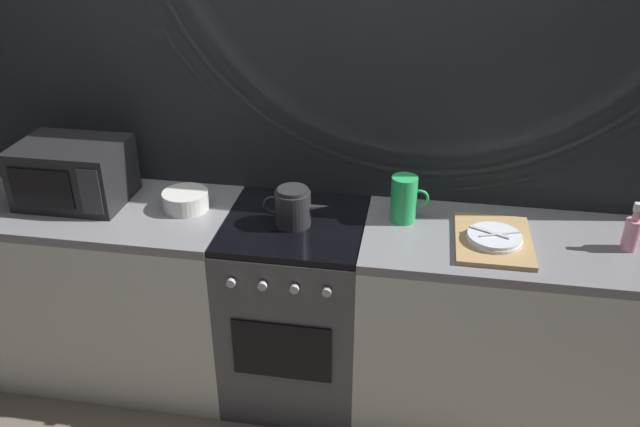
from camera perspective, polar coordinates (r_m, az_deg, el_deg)
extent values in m
plane|color=#6B6054|center=(3.29, -1.97, -14.57)|extent=(8.00, 8.00, 0.00)
cube|color=gray|center=(2.93, -1.10, 7.47)|extent=(3.60, 0.05, 2.40)
cube|color=#A8B2BC|center=(2.91, -1.18, 7.32)|extent=(3.58, 0.01, 2.39)
cube|color=silver|center=(3.29, -17.76, -6.61)|extent=(1.20, 0.60, 0.86)
cube|color=gray|center=(3.07, -18.97, 0.33)|extent=(1.20, 0.60, 0.04)
cube|color=#4C4C51|center=(3.02, -2.11, -8.49)|extent=(0.60, 0.60, 0.87)
cube|color=black|center=(2.77, -2.27, -1.00)|extent=(0.59, 0.59, 0.03)
cube|color=black|center=(2.77, -3.38, -11.95)|extent=(0.42, 0.01, 0.28)
cylinder|color=#B7B7BC|center=(2.61, -7.79, -6.04)|extent=(0.04, 0.02, 0.04)
cylinder|color=#B7B7BC|center=(2.58, -5.05, -6.34)|extent=(0.04, 0.02, 0.04)
cylinder|color=#B7B7BC|center=(2.55, -2.25, -6.63)|extent=(0.04, 0.02, 0.04)
cylinder|color=#B7B7BC|center=(2.53, 0.60, -6.91)|extent=(0.04, 0.02, 0.04)
cube|color=silver|center=(3.00, 15.26, -9.98)|extent=(1.20, 0.60, 0.86)
cube|color=gray|center=(2.75, 16.43, -2.57)|extent=(1.20, 0.60, 0.04)
cube|color=black|center=(3.09, -20.75, 3.39)|extent=(0.46, 0.34, 0.27)
cube|color=black|center=(2.98, -23.22, 2.03)|extent=(0.28, 0.01, 0.17)
cube|color=#333338|center=(2.87, -19.47, 1.77)|extent=(0.09, 0.01, 0.21)
cylinder|color=#262628|center=(2.71, -2.40, 0.45)|extent=(0.15, 0.15, 0.15)
cylinder|color=#262628|center=(2.67, -2.43, 2.03)|extent=(0.13, 0.13, 0.02)
cone|color=#262628|center=(2.68, -0.10, 0.56)|extent=(0.10, 0.04, 0.05)
torus|color=#262628|center=(2.72, -4.15, 0.73)|extent=(0.08, 0.01, 0.08)
cylinder|color=silver|center=(2.91, -11.66, 1.15)|extent=(0.20, 0.20, 0.08)
cylinder|color=green|center=(2.75, 7.33, 1.27)|extent=(0.11, 0.11, 0.20)
torus|color=green|center=(2.75, 8.74, 1.35)|extent=(0.08, 0.01, 0.08)
cube|color=tan|center=(2.70, 14.92, -2.26)|extent=(0.30, 0.40, 0.02)
cylinder|color=silver|center=(2.67, 14.99, -2.16)|extent=(0.22, 0.22, 0.01)
cylinder|color=silver|center=(2.67, 15.03, -1.90)|extent=(0.21, 0.21, 0.01)
cylinder|color=silver|center=(2.66, 15.49, -1.73)|extent=(0.16, 0.07, 0.01)
cube|color=silver|center=(2.67, 14.62, -1.56)|extent=(0.16, 0.09, 0.00)
cylinder|color=pink|center=(2.81, 25.59, -1.68)|extent=(0.06, 0.06, 0.13)
cylinder|color=pink|center=(2.77, 25.94, -0.16)|extent=(0.03, 0.03, 0.04)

